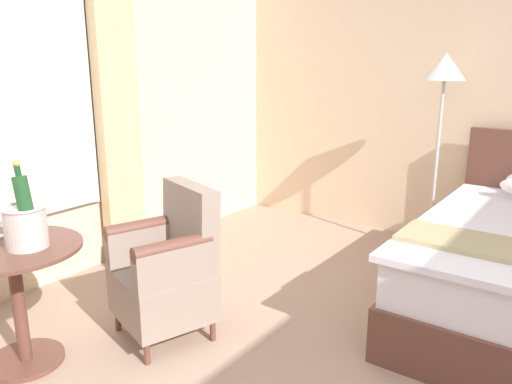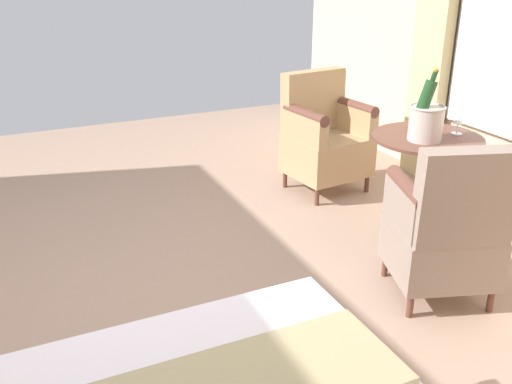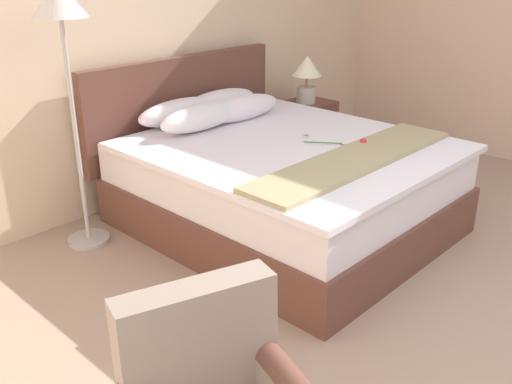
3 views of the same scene
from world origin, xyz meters
TOP-DOWN VIEW (x-y plane):
  - wall_headboard_side at (0.00, 3.15)m, footprint 5.89×0.12m
  - bed at (0.33, 1.99)m, footprint 1.82×2.14m
  - nightstand at (1.50, 2.68)m, footprint 0.52×0.39m
  - bedside_lamp at (1.50, 2.68)m, footprint 0.27×0.27m
  - floor_lamp_brass at (-0.77, 2.72)m, footprint 0.32×0.32m

SIDE VIEW (x-z plane):
  - nightstand at x=1.50m, z-range 0.00..0.57m
  - bed at x=0.33m, z-range -0.19..0.90m
  - bedside_lamp at x=1.50m, z-range 0.62..1.04m
  - floor_lamp_brass at x=-0.77m, z-range 0.56..2.24m
  - wall_headboard_side at x=0.00m, z-range 0.00..2.97m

